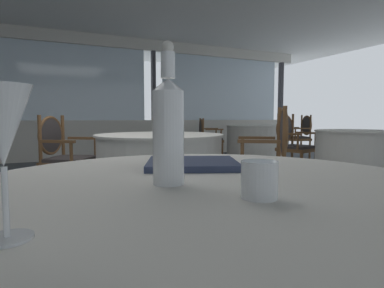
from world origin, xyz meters
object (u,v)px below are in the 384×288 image
Objects in this scene: dining_chair_0_1 at (63,152)px; dining_chair_3_0 at (292,141)px; dining_chair_0_0 at (270,151)px; water_bottle at (168,128)px; water_tumbler at (259,180)px; menu_book at (192,163)px; dining_chair_2_0 at (301,133)px; dining_chair_2_1 at (207,136)px; wine_glass at (2,129)px.

dining_chair_3_0 is (3.24, 0.18, 0.01)m from dining_chair_0_1.
dining_chair_0_0 is 1.08× the size of dining_chair_0_1.
water_bottle is 4.53× the size of water_tumbler.
menu_book is 2.64m from dining_chair_0_1.
dining_chair_3_0 is (1.47, 1.35, -0.03)m from dining_chair_0_0.
water_bottle is 4.33m from dining_chair_3_0.
dining_chair_2_0 is 2.08m from dining_chair_2_1.
menu_book is 0.32× the size of dining_chair_2_1.
wine_glass is (-0.31, -0.24, 0.01)m from water_bottle.
dining_chair_0_1 is 3.70m from dining_chair_2_1.
dining_chair_0_1 is 3.25m from dining_chair_3_0.
dining_chair_2_0 is (4.88, 1.72, 0.02)m from dining_chair_0_1.
dining_chair_2_0 is (5.02, 4.80, -0.32)m from wine_glass.
dining_chair_0_1 is at bearing -124.38° from dining_chair_2_1.
water_tumbler is 4.38m from dining_chair_3_0.
wine_glass is at bearing 60.48° from dining_chair_2_0.
dining_chair_2_1 is (-1.99, 0.60, -0.04)m from dining_chair_2_0.
menu_book is 0.31× the size of dining_chair_0_1.
water_bottle is 0.35× the size of dining_chair_2_0.
dining_chair_2_0 reaches higher than dining_chair_2_1.
dining_chair_2_1 is at bearing 72.32° from dining_chair_0_1.
dining_chair_2_1 is at bearing -0.00° from dining_chair_2_0.
water_bottle is 0.36× the size of dining_chair_0_1.
dining_chair_2_0 is at bearing -103.56° from dining_chair_0_0.
dining_chair_3_0 is at bearing -63.65° from dining_chair_2_1.
dining_chair_0_0 is 1.04× the size of dining_chair_2_0.
water_bottle is at bearing -62.17° from dining_chair_3_0.
water_tumbler is (0.43, 0.04, -0.11)m from wine_glass.
dining_chair_0_1 is 0.96× the size of dining_chair_2_0.
menu_book is at bearing 78.43° from dining_chair_0_0.
water_tumbler is 3.06m from dining_chair_0_1.
wine_glass is 6.96m from dining_chair_2_0.
wine_glass is at bearing -59.24° from dining_chair_0_1.
menu_book is 0.30× the size of dining_chair_3_0.
water_bottle reaches higher than water_tumbler.
water_bottle reaches higher than dining_chair_2_1.
menu_book is 0.29× the size of dining_chair_0_0.
water_bottle reaches higher than dining_chair_2_0.
dining_chair_0_0 is at bearing 59.74° from dining_chair_2_0.
dining_chair_0_1 is at bearing 118.57° from menu_book.
water_bottle is 2.33m from dining_chair_0_0.
dining_chair_2_1 is (2.60, 5.36, -0.25)m from water_tumbler.
dining_chair_0_1 is at bearing 93.32° from water_bottle.
water_bottle is at bearing 120.91° from water_tumbler.
wine_glass is 6.20m from dining_chair_2_1.
wine_glass is 0.21× the size of dining_chair_2_0.
wine_glass is 0.21× the size of dining_chair_3_0.
dining_chair_3_0 reaches higher than wine_glass.
dining_chair_3_0 reaches higher than dining_chair_0_1.
water_bottle reaches higher than menu_book.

